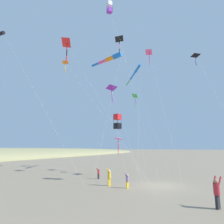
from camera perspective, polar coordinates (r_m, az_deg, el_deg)
name	(u,v)px	position (r m, az deg, el deg)	size (l,w,h in m)	color
ground_plane	(159,186)	(19.49, 13.43, -19.95)	(600.00, 600.00, 0.00)	gray
person_adult_flyer	(217,191)	(13.47, 27.98, -19.49)	(0.56, 0.62, 1.76)	#232328
person_child_green_jacket	(98,173)	(22.72, -3.93, -17.13)	(0.40, 0.42, 1.16)	#232328
person_child_grey_jacket	(127,180)	(17.82, 4.44, -18.88)	(0.42, 0.45, 1.27)	gold
person_bystander_far	(109,176)	(18.83, -0.81, -18.01)	(0.52, 0.55, 1.52)	gold
kite_delta_black_fish_shape	(66,63)	(28.82, -13.19, 13.64)	(13.70, 3.79, 15.19)	orange
kite_delta_long_streamer_left	(118,139)	(25.06, 1.88, -7.75)	(5.34, 4.46, 4.69)	#EF4C93
kite_windsock_white_trailing	(135,72)	(32.92, 6.66, 11.26)	(6.69, 12.81, 16.02)	blue
kite_delta_magenta_far_left	(149,53)	(28.54, 10.73, 16.46)	(5.36, 7.99, 16.53)	#EF4C93
kite_delta_blue_topmost	(135,96)	(28.88, 6.75, 4.54)	(4.04, 6.59, 11.09)	green
kite_delta_small_distant	(112,88)	(34.75, -0.07, 6.88)	(9.84, 11.12, 14.11)	purple
kite_delta_checkered_midright	(196,56)	(28.37, 23.04, 14.61)	(4.72, 12.53, 15.26)	black
kite_box_striped_overhead	(110,8)	(26.85, -0.67, 27.90)	(6.19, 3.08, 20.71)	white
kite_box_long_streamer_right	(117,122)	(20.81, 1.58, -2.76)	(2.38, 2.20, 6.86)	red
kite_delta_red_high_left	(67,43)	(27.24, -12.80, 18.75)	(12.85, 4.38, 17.05)	red
kite_delta_teal_far_right	(119,39)	(27.99, 2.17, 20.22)	(5.70, 1.81, 17.87)	black
kite_windsock_purple_drifting	(110,58)	(36.73, -0.46, 15.20)	(7.09, 10.24, 19.92)	blue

